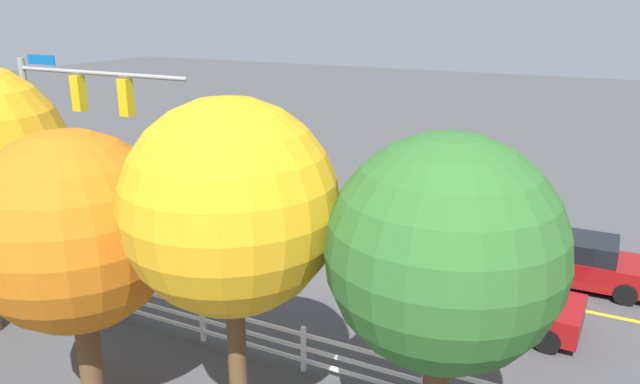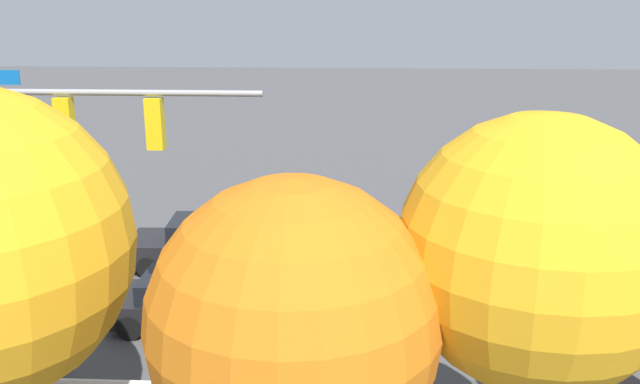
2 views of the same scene
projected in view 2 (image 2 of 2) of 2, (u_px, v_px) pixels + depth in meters
ground_plane at (277, 295)px, 19.00m from camera, size 120.00×120.00×0.00m
lane_center_stripe at (419, 298)px, 18.81m from camera, size 28.00×0.16×0.01m
signal_assembly at (41, 173)px, 13.46m from camera, size 6.23×0.38×6.78m
car_0 at (586, 307)px, 16.74m from camera, size 4.21×2.10×1.43m
car_1 at (601, 255)px, 20.01m from camera, size 4.64×1.92×1.50m
car_2 at (400, 248)px, 20.64m from camera, size 3.96×1.93×1.42m
car_3 at (191, 301)px, 17.12m from camera, size 4.15×1.91×1.37m
car_4 at (202, 244)px, 20.82m from camera, size 4.35×2.06×1.55m
pedestrian at (50, 342)px, 14.60m from camera, size 0.46×0.36×1.69m
tree_2 at (537, 254)px, 8.96m from camera, size 3.76×3.76×6.77m
tree_4 at (294, 323)px, 8.78m from camera, size 3.87×3.87×6.03m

